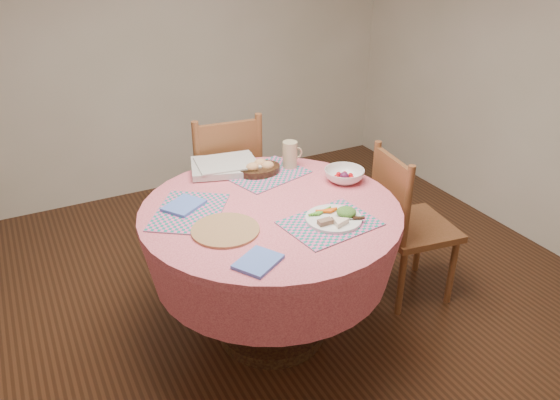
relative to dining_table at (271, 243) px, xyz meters
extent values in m
plane|color=#331C0F|center=(0.00, 0.00, -0.56)|extent=(4.00, 4.00, 0.00)
cube|color=silver|center=(0.00, 2.00, 0.79)|extent=(4.00, 0.01, 2.70)
cylinder|color=#EA6D7D|center=(0.00, 0.00, 0.17)|extent=(1.24, 1.24, 0.04)
cone|color=#EA6D7D|center=(0.00, 0.00, 0.00)|extent=(1.24, 1.24, 0.30)
cylinder|color=black|center=(0.00, 0.00, -0.34)|extent=(0.14, 0.14, 0.44)
cylinder|color=black|center=(0.00, 0.00, -0.53)|extent=(0.56, 0.56, 0.06)
cube|color=brown|center=(0.88, -0.04, -0.13)|extent=(0.45, 0.47, 0.04)
cylinder|color=brown|center=(1.01, -0.23, -0.34)|extent=(0.04, 0.04, 0.43)
cylinder|color=brown|center=(1.06, 0.10, -0.34)|extent=(0.04, 0.04, 0.43)
cylinder|color=brown|center=(0.69, -0.19, -0.34)|extent=(0.04, 0.04, 0.43)
cylinder|color=brown|center=(0.74, 0.15, -0.34)|extent=(0.04, 0.04, 0.43)
cylinder|color=brown|center=(0.68, -0.18, 0.11)|extent=(0.04, 0.04, 0.47)
cylinder|color=brown|center=(0.73, 0.15, 0.11)|extent=(0.04, 0.04, 0.47)
cube|color=brown|center=(0.70, -0.01, 0.20)|extent=(0.08, 0.34, 0.23)
cube|color=brown|center=(0.10, 0.88, -0.09)|extent=(0.49, 0.48, 0.04)
cylinder|color=brown|center=(0.30, 1.04, -0.32)|extent=(0.05, 0.05, 0.46)
cylinder|color=brown|center=(-0.07, 1.08, -0.32)|extent=(0.05, 0.05, 0.46)
cylinder|color=brown|center=(0.26, 0.69, -0.32)|extent=(0.05, 0.05, 0.46)
cylinder|color=brown|center=(-0.11, 0.73, -0.32)|extent=(0.05, 0.05, 0.46)
cylinder|color=brown|center=(0.26, 0.67, 0.16)|extent=(0.05, 0.05, 0.51)
cylinder|color=brown|center=(-0.11, 0.71, 0.16)|extent=(0.05, 0.05, 0.51)
cube|color=brown|center=(0.08, 0.69, 0.27)|extent=(0.37, 0.07, 0.25)
cube|color=#15786C|center=(0.17, -0.26, 0.20)|extent=(0.43, 0.35, 0.01)
cube|color=#15786C|center=(-0.36, 0.14, 0.20)|extent=(0.48, 0.50, 0.01)
cube|color=#15786C|center=(0.15, 0.35, 0.20)|extent=(0.47, 0.40, 0.01)
cylinder|color=#996842|center=(-0.27, -0.10, 0.20)|extent=(0.30, 0.30, 0.01)
cube|color=#5174D1|center=(-0.25, -0.39, 0.20)|extent=(0.23, 0.21, 0.01)
cube|color=#5174D1|center=(-0.36, 0.19, 0.21)|extent=(0.23, 0.22, 0.01)
cylinder|color=white|center=(0.19, -0.24, 0.21)|extent=(0.26, 0.26, 0.01)
ellipsoid|color=#286021|center=(0.25, -0.25, 0.23)|extent=(0.09, 0.09, 0.04)
cylinder|color=#FFE8CC|center=(0.18, -0.31, 0.23)|extent=(0.11, 0.11, 0.02)
cube|color=brown|center=(0.13, -0.28, 0.23)|extent=(0.07, 0.04, 0.02)
cube|color=silver|center=(0.21, -0.27, 0.22)|extent=(0.14, 0.08, 0.00)
cylinder|color=black|center=(0.12, 0.37, 0.22)|extent=(0.23, 0.23, 0.03)
ellipsoid|color=tan|center=(0.08, 0.37, 0.25)|extent=(0.07, 0.06, 0.05)
ellipsoid|color=tan|center=(0.14, 0.40, 0.25)|extent=(0.07, 0.06, 0.05)
ellipsoid|color=tan|center=(0.16, 0.35, 0.25)|extent=(0.07, 0.06, 0.05)
cylinder|color=tan|center=(0.30, 0.37, 0.27)|extent=(0.08, 0.08, 0.14)
torus|color=tan|center=(0.35, 0.37, 0.27)|extent=(0.07, 0.01, 0.07)
imported|color=white|center=(0.47, 0.09, 0.23)|extent=(0.23, 0.23, 0.06)
sphere|color=red|center=(0.51, 0.09, 0.22)|extent=(0.03, 0.03, 0.03)
sphere|color=red|center=(0.50, 0.12, 0.22)|extent=(0.03, 0.03, 0.03)
sphere|color=red|center=(0.46, 0.13, 0.22)|extent=(0.03, 0.03, 0.03)
sphere|color=red|center=(0.44, 0.11, 0.22)|extent=(0.03, 0.03, 0.03)
sphere|color=red|center=(0.44, 0.07, 0.22)|extent=(0.03, 0.03, 0.03)
sphere|color=red|center=(0.46, 0.05, 0.22)|extent=(0.03, 0.03, 0.03)
sphere|color=red|center=(0.50, 0.06, 0.22)|extent=(0.03, 0.03, 0.03)
sphere|color=#4F163B|center=(0.47, 0.09, 0.22)|extent=(0.05, 0.05, 0.05)
cube|color=silver|center=(-0.03, 0.50, 0.22)|extent=(0.41, 0.36, 0.03)
cube|color=silver|center=(-0.01, 0.50, 0.24)|extent=(0.35, 0.29, 0.01)
camera|label=1|loc=(-1.01, -2.03, 1.41)|focal=35.00mm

